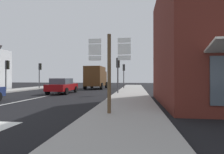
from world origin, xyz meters
TOP-DOWN VIEW (x-y plane):
  - ground_plane at (0.00, 10.00)m, footprint 80.00×80.00m
  - sidewalk_right at (6.94, 8.00)m, footprint 2.99×44.00m
  - lane_centre_stripe at (0.00, 6.00)m, footprint 0.16×12.00m
  - sedan_far at (0.29, 10.90)m, footprint 2.05×4.24m
  - delivery_truck at (1.89, 18.52)m, footprint 2.56×5.04m
  - route_sign_post at (6.34, 1.38)m, footprint 1.66×0.14m
  - traffic_light_far_left at (-5.75, 17.29)m, footprint 0.30×0.49m
  - traffic_light_near_left at (-5.75, 11.04)m, footprint 0.30×0.49m
  - traffic_light_far_right at (5.75, 18.80)m, footprint 0.30×0.49m
  - traffic_light_near_right at (5.75, 10.72)m, footprint 0.30×0.49m

SIDE VIEW (x-z plane):
  - ground_plane at x=0.00m, z-range 0.00..0.00m
  - lane_centre_stripe at x=0.00m, z-range 0.00..0.01m
  - sidewalk_right at x=6.94m, z-range 0.00..0.14m
  - sedan_far at x=0.29m, z-range 0.03..1.50m
  - delivery_truck at x=1.89m, z-range 0.13..3.18m
  - route_sign_post at x=6.34m, z-range 0.31..3.51m
  - traffic_light_near_left at x=-5.75m, z-range 0.79..4.10m
  - traffic_light_near_right at x=5.75m, z-range 0.81..4.16m
  - traffic_light_far_right at x=5.75m, z-range 0.82..4.21m
  - traffic_light_far_left at x=-5.75m, z-range 0.85..4.39m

